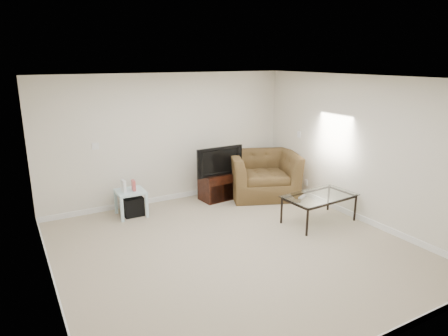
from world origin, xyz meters
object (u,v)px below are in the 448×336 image
tv_stand (217,187)px  coffee_table (319,209)px  recliner (263,167)px  television (217,160)px  subwoofer (133,206)px  side_table (131,203)px

tv_stand → coffee_table: tv_stand is taller
recliner → coffee_table: recliner is taller
television → coffee_table: bearing=-63.7°
television → subwoofer: (-1.73, 0.05, -0.65)m
television → recliner: bearing=-14.4°
coffee_table → tv_stand: bearing=117.7°
side_table → coffee_table: (2.75, -1.89, 0.01)m
tv_stand → coffee_table: size_ratio=0.52×
recliner → subwoofer: bearing=-163.6°
television → side_table: 1.85m
tv_stand → subwoofer: size_ratio=1.84×
side_table → recliner: (2.71, -0.24, 0.37)m
television → subwoofer: 1.85m
tv_stand → television: 0.55m
recliner → coffee_table: (0.04, -1.65, -0.36)m
television → coffee_table: television is taller
tv_stand → television: television is taller
recliner → coffee_table: 1.69m
tv_stand → side_table: (-1.76, 0.00, -0.03)m
side_table → tv_stand: bearing=0.0°
television → coffee_table: (0.99, -1.86, -0.58)m
subwoofer → coffee_table: bearing=-35.1°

